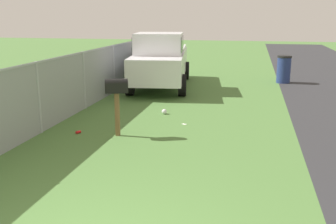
{
  "coord_description": "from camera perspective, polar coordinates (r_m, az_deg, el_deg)",
  "views": [
    {
      "loc": [
        -3.25,
        -1.72,
        2.74
      ],
      "look_at": [
        4.31,
        -0.08,
        0.81
      ],
      "focal_mm": 41.92,
      "sensor_mm": 36.0,
      "label": 1
    }
  ],
  "objects": [
    {
      "name": "pickup_truck",
      "position": [
        15.1,
        -1.11,
        7.77
      ],
      "size": [
        5.72,
        2.66,
        2.09
      ],
      "rotation": [
        0.0,
        0.0,
        3.28
      ],
      "color": "silver",
      "rests_on": "ground"
    },
    {
      "name": "litter_bag_midfield_a",
      "position": [
        11.1,
        -0.54,
        0.06
      ],
      "size": [
        0.14,
        0.14,
        0.14
      ],
      "primitive_type": "sphere",
      "color": "silver",
      "rests_on": "ground"
    },
    {
      "name": "litter_can_far_scatter",
      "position": [
        9.54,
        -12.92,
        -2.86
      ],
      "size": [
        0.14,
        0.12,
        0.07
      ],
      "primitive_type": "cylinder",
      "rotation": [
        0.0,
        1.57,
        5.76
      ],
      "color": "red",
      "rests_on": "ground"
    },
    {
      "name": "fence_section",
      "position": [
        11.86,
        -12.13,
        4.84
      ],
      "size": [
        15.41,
        0.07,
        1.7
      ],
      "color": "#9EA3A8",
      "rests_on": "ground"
    },
    {
      "name": "mailbox",
      "position": [
        8.98,
        -7.49,
        3.14
      ],
      "size": [
        0.38,
        0.55,
        1.33
      ],
      "rotation": [
        0.0,
        0.0,
        0.37
      ],
      "color": "brown",
      "rests_on": "ground"
    },
    {
      "name": "litter_wrapper_near_hydrant",
      "position": [
        10.09,
        2.38,
        -1.76
      ],
      "size": [
        0.14,
        0.15,
        0.01
      ],
      "primitive_type": "cube",
      "rotation": [
        0.0,
        0.0,
        4.11
      ],
      "color": "silver",
      "rests_on": "ground"
    },
    {
      "name": "trash_bin",
      "position": [
        16.85,
        16.48,
        6.0
      ],
      "size": [
        0.58,
        0.58,
        1.12
      ],
      "color": "navy",
      "rests_on": "ground"
    }
  ]
}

